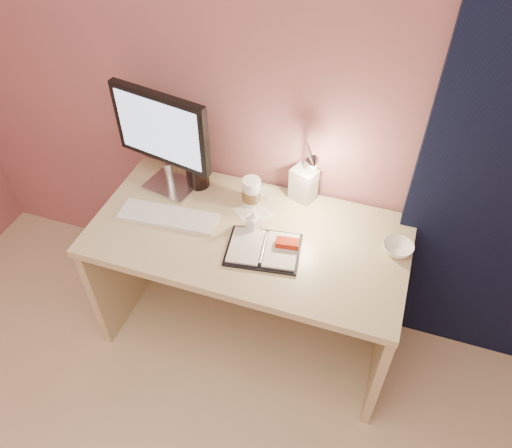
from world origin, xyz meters
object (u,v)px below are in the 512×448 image
(keyboard, at_px, (169,217))
(bowl, at_px, (398,248))
(desk, at_px, (254,256))
(lotion_bottle, at_px, (254,220))
(monitor, at_px, (163,134))
(clear_cup, at_px, (264,201))
(product_box, at_px, (304,184))
(desk_lamp, at_px, (294,171))
(planner, at_px, (265,249))
(dark_jar, at_px, (197,172))
(coffee_cup, at_px, (252,193))

(keyboard, xyz_separation_m, bowl, (1.01, 0.13, 0.01))
(desk, height_order, lotion_bottle, lotion_bottle)
(monitor, bearing_deg, clear_cup, 8.31)
(lotion_bottle, xyz_separation_m, product_box, (0.15, 0.28, 0.02))
(desk, xyz_separation_m, monitor, (-0.46, 0.10, 0.53))
(monitor, xyz_separation_m, desk_lamp, (0.59, 0.06, -0.10))
(clear_cup, bearing_deg, planner, -70.16)
(dark_jar, bearing_deg, planner, -35.13)
(keyboard, relative_size, coffee_cup, 3.19)
(keyboard, bearing_deg, bowl, 2.42)
(clear_cup, height_order, desk_lamp, desk_lamp)
(bowl, relative_size, desk_lamp, 0.40)
(lotion_bottle, bearing_deg, coffee_cup, 112.21)
(keyboard, bearing_deg, desk, 10.24)
(desk, bearing_deg, dark_jar, 154.27)
(desk_lamp, bearing_deg, monitor, 161.44)
(coffee_cup, bearing_deg, product_box, 28.58)
(clear_cup, bearing_deg, coffee_cup, 153.04)
(coffee_cup, xyz_separation_m, desk_lamp, (0.18, 0.05, 0.14))
(coffee_cup, relative_size, product_box, 0.85)
(planner, relative_size, clear_cup, 2.68)
(product_box, height_order, desk_lamp, desk_lamp)
(dark_jar, xyz_separation_m, desk_lamp, (0.47, -0.00, 0.13))
(bowl, distance_m, dark_jar, 0.99)
(clear_cup, height_order, dark_jar, dark_jar)
(clear_cup, height_order, bowl, clear_cup)
(coffee_cup, xyz_separation_m, product_box, (0.21, 0.12, 0.02))
(bowl, bearing_deg, clear_cup, 175.11)
(planner, bearing_deg, lotion_bottle, 121.83)
(desk, height_order, keyboard, keyboard)
(monitor, distance_m, product_box, 0.67)
(dark_jar, distance_m, desk_lamp, 0.49)
(bowl, bearing_deg, desk, -177.64)
(monitor, distance_m, bowl, 1.13)
(desk, height_order, desk_lamp, desk_lamp)
(monitor, xyz_separation_m, clear_cup, (0.48, -0.02, -0.24))
(monitor, xyz_separation_m, dark_jar, (0.12, 0.07, -0.23))
(coffee_cup, bearing_deg, planner, -59.78)
(clear_cup, distance_m, bowl, 0.62)
(coffee_cup, distance_m, bowl, 0.69)
(lotion_bottle, relative_size, product_box, 0.70)
(desk, relative_size, clear_cup, 10.94)
(desk, height_order, bowl, bowl)
(bowl, bearing_deg, lotion_bottle, -173.56)
(monitor, xyz_separation_m, keyboard, (0.08, -0.20, -0.30))
(planner, xyz_separation_m, bowl, (0.53, 0.17, 0.01))
(monitor, bearing_deg, planner, -13.03)
(monitor, distance_m, coffee_cup, 0.47)
(product_box, bearing_deg, lotion_bottle, -97.66)
(planner, xyz_separation_m, lotion_bottle, (-0.09, 0.10, 0.05))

